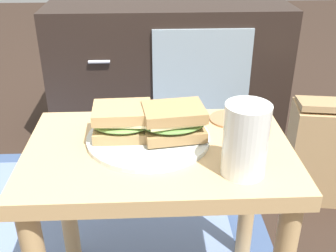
% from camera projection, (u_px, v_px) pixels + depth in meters
% --- Properties ---
extents(side_table, '(0.56, 0.36, 0.46)m').
position_uv_depth(side_table, '(159.00, 183.00, 0.90)').
color(side_table, tan).
rests_on(side_table, ground).
extents(tv_cabinet, '(0.96, 0.46, 0.58)m').
position_uv_depth(tv_cabinet, '(168.00, 69.00, 1.77)').
color(tv_cabinet, black).
rests_on(tv_cabinet, ground).
extents(area_rug, '(1.27, 0.82, 0.01)m').
position_uv_depth(area_rug, '(70.00, 216.00, 1.35)').
color(area_rug, '#384C72').
rests_on(area_rug, ground).
extents(plate, '(0.27, 0.27, 0.01)m').
position_uv_depth(plate, '(148.00, 138.00, 0.88)').
color(plate, silver).
rests_on(plate, side_table).
extents(sandwich_front, '(0.13, 0.10, 0.07)m').
position_uv_depth(sandwich_front, '(123.00, 121.00, 0.87)').
color(sandwich_front, tan).
rests_on(sandwich_front, plate).
extents(sandwich_back, '(0.15, 0.12, 0.07)m').
position_uv_depth(sandwich_back, '(174.00, 122.00, 0.86)').
color(sandwich_back, '#9E7A4C').
rests_on(sandwich_back, plate).
extents(beer_glass, '(0.08, 0.08, 0.14)m').
position_uv_depth(beer_glass, '(245.00, 141.00, 0.74)').
color(beer_glass, silver).
rests_on(beer_glass, side_table).
extents(coaster, '(0.09, 0.09, 0.01)m').
position_uv_depth(coaster, '(229.00, 119.00, 0.96)').
color(coaster, '#996B47').
rests_on(coaster, side_table).
extents(paper_bag, '(0.22, 0.17, 0.37)m').
position_uv_depth(paper_bag, '(319.00, 151.00, 1.37)').
color(paper_bag, tan).
rests_on(paper_bag, ground).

